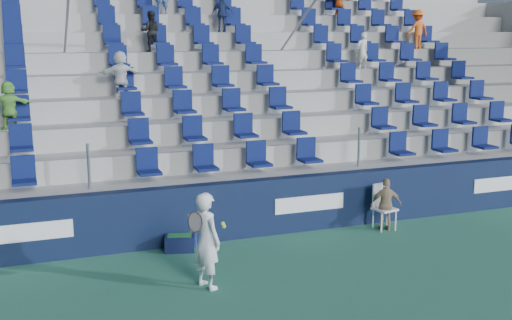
{
  "coord_description": "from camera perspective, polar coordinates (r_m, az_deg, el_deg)",
  "views": [
    {
      "loc": [
        -4.22,
        -9.03,
        4.26
      ],
      "look_at": [
        0.2,
        2.8,
        1.7
      ],
      "focal_mm": 45.0,
      "sensor_mm": 36.0,
      "label": 1
    }
  ],
  "objects": [
    {
      "name": "line_judge",
      "position": [
        14.14,
        11.49,
        -3.9
      ],
      "size": [
        0.72,
        0.47,
        1.14
      ],
      "primitive_type": "imported",
      "rotation": [
        0.0,
        0.0,
        2.83
      ],
      "color": "tan",
      "rests_on": "ground"
    },
    {
      "name": "sponsor_wall",
      "position": [
        13.4,
        -1.32,
        -4.4
      ],
      "size": [
        24.0,
        0.32,
        1.2
      ],
      "color": "#0E1835",
      "rests_on": "ground"
    },
    {
      "name": "ground",
      "position": [
        10.84,
        4.28,
        -11.72
      ],
      "size": [
        70.0,
        70.0,
        0.0
      ],
      "primitive_type": "plane",
      "color": "#2E6D51",
      "rests_on": "ground"
    },
    {
      "name": "ball_bin",
      "position": [
        12.77,
        -6.81,
        -7.27
      ],
      "size": [
        0.65,
        0.51,
        0.32
      ],
      "color": "#0E1433",
      "rests_on": "ground"
    },
    {
      "name": "tennis_player",
      "position": [
        10.78,
        -4.44,
        -7.13
      ],
      "size": [
        0.7,
        0.71,
        1.65
      ],
      "color": "silver",
      "rests_on": "ground"
    },
    {
      "name": "line_judge_chair",
      "position": [
        14.26,
        11.16,
        -3.77
      ],
      "size": [
        0.52,
        0.54,
        0.99
      ],
      "color": "white",
      "rests_on": "ground"
    },
    {
      "name": "grandstand",
      "position": [
        17.9,
        -6.76,
        4.57
      ],
      "size": [
        24.0,
        8.17,
        6.63
      ],
      "color": "#A0A09B",
      "rests_on": "ground"
    }
  ]
}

